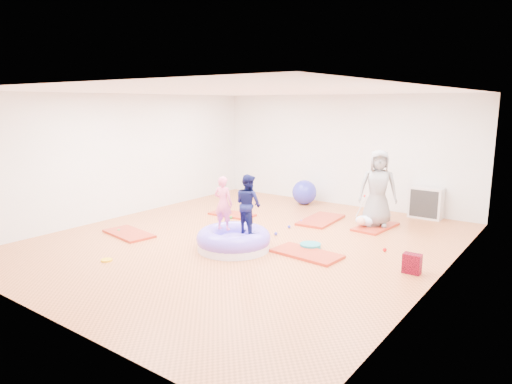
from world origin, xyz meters
The scene contains 19 objects.
room centered at (0.00, 0.00, 1.40)m, with size 7.01×8.01×2.81m.
gym_mat_front_left centered at (-2.14, -1.10, 0.02)m, with size 1.14×0.57×0.05m, color red.
gym_mat_mid_left centered at (-1.49, 1.38, 0.02)m, with size 1.06×0.53×0.04m, color red.
gym_mat_center_back centered at (0.45, 2.14, 0.03)m, with size 1.30×0.65×0.05m, color red.
gym_mat_right centered at (1.36, -0.06, 0.03)m, with size 1.20×0.60×0.05m, color red.
gym_mat_rear_right centered at (1.65, 2.32, 0.02)m, with size 1.14×0.57×0.05m, color red.
inflatable_cushion centered at (0.13, -0.56, 0.16)m, with size 1.34×1.34×0.42m.
child_pink centered at (-0.08, -0.58, 0.88)m, with size 0.36×0.23×0.98m, color pink.
child_navy centered at (0.42, -0.50, 0.91)m, with size 0.51×0.40×1.05m, color #0E1144.
adult_caregiver centered at (1.64, 2.37, 0.85)m, with size 0.78×0.51×1.60m, color slate.
infant centered at (1.46, 2.13, 0.16)m, with size 0.38×0.39×0.23m.
ball_pit_balls centered at (-0.34, 0.93, 0.03)m, with size 4.88×3.23×0.07m.
exercise_ball_blue centered at (-0.73, 3.41, 0.32)m, with size 0.63×0.63×0.63m, color #2D2DB3.
exercise_ball_orange centered at (-0.85, 3.60, 0.18)m, with size 0.35×0.35×0.35m, color #FF8600.
infant_play_gym centered at (1.27, 3.14, 0.33)m, with size 0.64×0.61×0.49m.
cube_shelf centered at (2.24, 3.79, 0.36)m, with size 0.72×0.35×0.72m.
balance_disc centered at (1.22, 0.31, 0.04)m, with size 0.38×0.38×0.08m, color teal.
backpack centered at (3.10, 0.15, 0.16)m, with size 0.27×0.17×0.31m, color maroon.
yellow_toy centered at (-1.19, -2.30, 0.01)m, with size 0.19×0.19×0.03m, color #F1B708.
Camera 1 is at (5.12, -6.67, 2.60)m, focal length 32.00 mm.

